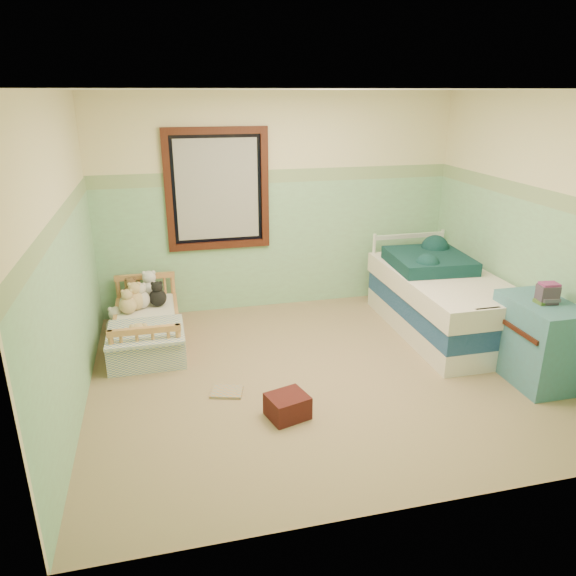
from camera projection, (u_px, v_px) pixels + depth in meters
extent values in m
cube|color=olive|center=(320.00, 374.00, 5.03)|extent=(4.20, 3.60, 0.02)
cube|color=white|center=(327.00, 88.00, 4.15)|extent=(4.20, 3.60, 0.02)
cube|color=beige|center=(278.00, 204.00, 6.23)|extent=(4.20, 0.04, 2.50)
cube|color=beige|center=(419.00, 330.00, 2.95)|extent=(4.20, 0.04, 2.50)
cube|color=beige|center=(63.00, 262.00, 4.13)|extent=(0.04, 3.60, 2.50)
cube|color=beige|center=(535.00, 230.00, 5.05)|extent=(0.04, 3.60, 2.50)
cube|color=#82B184|center=(278.00, 246.00, 6.39)|extent=(4.20, 0.01, 1.50)
cube|color=#4B834D|center=(278.00, 176.00, 6.10)|extent=(4.20, 0.01, 0.15)
cube|color=#37140B|center=(217.00, 190.00, 5.97)|extent=(1.16, 0.06, 1.36)
cube|color=beige|center=(217.00, 190.00, 5.98)|extent=(0.92, 0.01, 1.12)
cube|color=#B67842|center=(148.00, 335.00, 5.60)|extent=(0.67, 1.33, 0.17)
cube|color=white|center=(147.00, 322.00, 5.55)|extent=(0.61, 1.27, 0.12)
cube|color=#5D7CB5|center=(146.00, 332.00, 5.15)|extent=(0.72, 0.67, 0.03)
sphere|color=brown|center=(132.00, 293.00, 5.92)|extent=(0.18, 0.18, 0.18)
sphere|color=white|center=(150.00, 290.00, 5.96)|extent=(0.23, 0.23, 0.23)
sphere|color=#DDBA7F|center=(136.00, 300.00, 5.73)|extent=(0.19, 0.19, 0.19)
sphere|color=black|center=(158.00, 298.00, 5.78)|extent=(0.19, 0.19, 0.19)
sphere|color=beige|center=(118.00, 327.00, 5.70)|extent=(0.24, 0.24, 0.24)
sphere|color=#DDBA7F|center=(141.00, 347.00, 5.23)|extent=(0.26, 0.26, 0.26)
cube|color=white|center=(441.00, 322.00, 5.85)|extent=(0.95, 1.90, 0.22)
cube|color=navy|center=(443.00, 304.00, 5.77)|extent=(0.95, 1.90, 0.22)
cube|color=white|center=(445.00, 284.00, 5.69)|extent=(0.99, 1.93, 0.22)
cube|color=#0B2D2B|center=(429.00, 261.00, 5.89)|extent=(0.86, 0.91, 0.14)
cube|color=teal|center=(537.00, 341.00, 4.79)|extent=(0.48, 0.76, 0.76)
cube|color=brown|center=(547.00, 294.00, 4.60)|extent=(0.18, 0.15, 0.16)
cube|color=maroon|center=(287.00, 406.00, 4.31)|extent=(0.37, 0.35, 0.19)
cube|color=orange|center=(227.00, 392.00, 4.68)|extent=(0.32, 0.27, 0.02)
sphere|color=beige|center=(141.00, 300.00, 5.72)|extent=(0.19, 0.19, 0.19)
sphere|color=#DDBA7F|center=(136.00, 300.00, 5.69)|extent=(0.21, 0.21, 0.21)
sphere|color=#DDBA7F|center=(128.00, 305.00, 5.59)|extent=(0.18, 0.18, 0.18)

